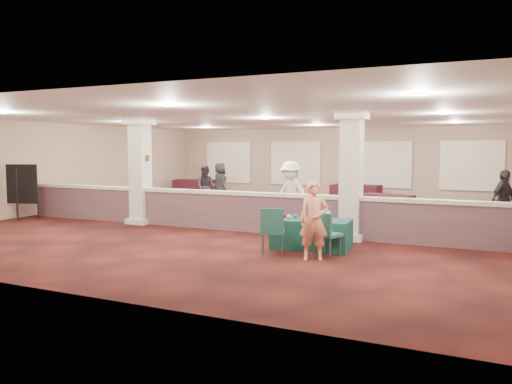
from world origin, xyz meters
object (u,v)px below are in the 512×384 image
at_px(conf_chair_side, 272,227).
at_px(easel_board, 22,185).
at_px(near_table, 311,234).
at_px(far_table_back_left, 196,188).
at_px(conf_chair_main, 325,231).
at_px(far_table_front_right, 357,215).
at_px(woman, 314,221).
at_px(far_table_back_right, 386,205).
at_px(attendee_a, 206,187).
at_px(far_table_front_left, 118,200).
at_px(far_table_back_center, 356,195).
at_px(far_table_front_center, 313,213).
at_px(attendee_b, 291,193).
at_px(attendee_c, 503,201).
at_px(attendee_d, 220,183).

xyz_separation_m(conf_chair_side, easel_board, (-9.35, 1.54, 0.53)).
relative_size(near_table, easel_board, 0.98).
relative_size(conf_chair_side, far_table_back_left, 0.52).
distance_m(conf_chair_main, far_table_front_right, 4.06).
distance_m(woman, far_table_front_right, 4.40).
bearing_deg(far_table_back_right, attendee_a, -173.19).
relative_size(far_table_front_left, attendee_a, 1.09).
distance_m(conf_chair_side, far_table_back_center, 10.56).
height_order(far_table_front_center, far_table_back_right, far_table_front_center).
height_order(near_table, easel_board, easel_board).
bearing_deg(conf_chair_main, attendee_a, 152.77).
bearing_deg(conf_chair_side, attendee_b, 84.40).
height_order(conf_chair_main, far_table_back_right, conf_chair_main).
xyz_separation_m(far_table_back_left, attendee_b, (7.27, -6.38, 0.55)).
distance_m(easel_board, far_table_back_right, 12.08).
height_order(near_table, conf_chair_main, conf_chair_main).
distance_m(easel_board, attendee_c, 14.47).
bearing_deg(far_table_front_center, attendee_c, 13.24).
xyz_separation_m(woman, far_table_back_left, (-9.38, 10.58, -0.41)).
bearing_deg(far_table_front_left, attendee_b, -6.64).
height_order(conf_chair_main, far_table_back_left, conf_chair_main).
xyz_separation_m(far_table_front_right, attendee_a, (-6.52, 2.57, 0.43)).
xyz_separation_m(far_table_back_left, attendee_a, (2.73, -3.63, 0.41)).
xyz_separation_m(far_table_front_left, far_table_front_right, (9.24, -0.66, 0.02)).
bearing_deg(attendee_b, conf_chair_main, -39.47).
height_order(far_table_front_center, attendee_b, attendee_b).
bearing_deg(attendee_b, far_table_back_center, 106.38).
height_order(conf_chair_side, far_table_back_right, conf_chair_side).
relative_size(far_table_front_left, far_table_back_left, 0.89).
distance_m(far_table_front_right, far_table_back_center, 6.39).
relative_size(near_table, far_table_front_right, 0.95).
xyz_separation_m(far_table_back_right, attendee_a, (-6.73, -0.80, 0.46)).
height_order(easel_board, far_table_back_center, easel_board).
bearing_deg(conf_chair_side, far_table_front_center, 75.76).
bearing_deg(near_table, attendee_a, 133.60).
bearing_deg(far_table_back_left, attendee_a, -53.14).
distance_m(conf_chair_side, attendee_a, 8.96).
distance_m(near_table, far_table_front_right, 3.31).
bearing_deg(attendee_d, far_table_front_right, -170.97).
distance_m(easel_board, far_table_front_center, 9.27).
bearing_deg(far_table_back_left, near_table, -46.64).
bearing_deg(conf_chair_main, woman, -97.01).
xyz_separation_m(woman, attendee_b, (-2.11, 4.19, 0.14)).
relative_size(far_table_front_center, attendee_d, 1.09).
height_order(attendee_b, attendee_d, attendee_b).
xyz_separation_m(conf_chair_side, far_table_back_left, (-8.44, 10.54, -0.20)).
xyz_separation_m(far_table_front_right, attendee_d, (-6.74, 4.08, 0.48)).
bearing_deg(far_table_front_center, attendee_a, 153.64).
bearing_deg(near_table, far_table_back_left, 130.16).
bearing_deg(attendee_c, attendee_d, 106.23).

